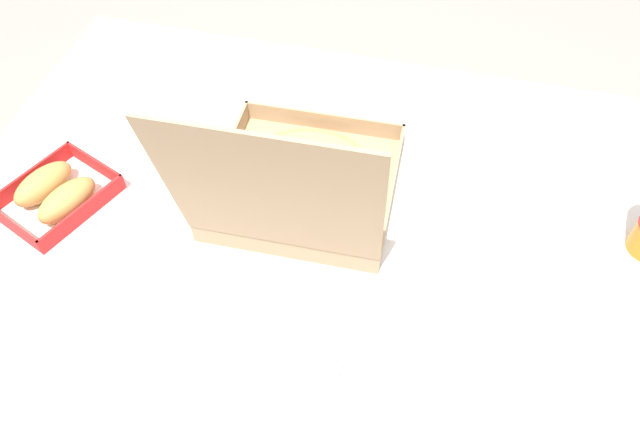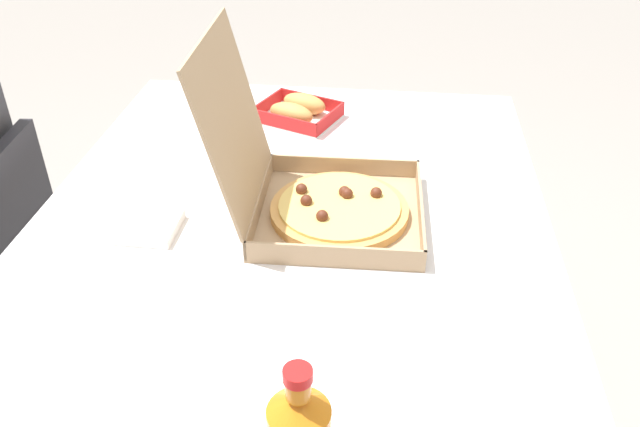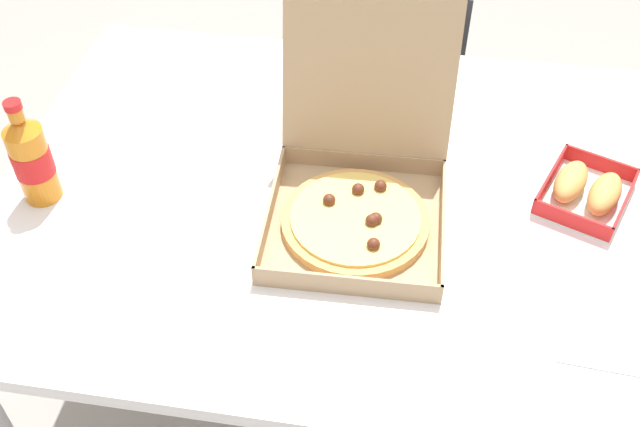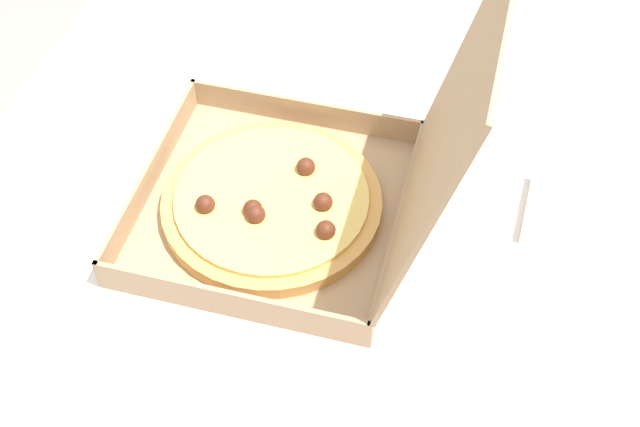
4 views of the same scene
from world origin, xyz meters
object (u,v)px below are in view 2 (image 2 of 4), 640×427
(bread_side_box, at_px, (298,110))
(napkin_pile, at_px, (149,227))
(paper_menu, at_px, (424,119))
(pizza_box_open, at_px, (320,194))

(bread_side_box, distance_m, napkin_pile, 0.56)
(bread_side_box, bearing_deg, napkin_pile, 157.47)
(bread_side_box, relative_size, paper_menu, 1.11)
(paper_menu, height_order, napkin_pile, napkin_pile)
(pizza_box_open, xyz_separation_m, bread_side_box, (0.43, 0.11, -0.03))
(pizza_box_open, xyz_separation_m, paper_menu, (0.46, -0.22, -0.05))
(pizza_box_open, xyz_separation_m, napkin_pile, (-0.09, 0.32, -0.04))
(paper_menu, bearing_deg, pizza_box_open, 158.88)
(paper_menu, xyz_separation_m, napkin_pile, (-0.55, 0.54, 0.01))
(paper_menu, bearing_deg, bread_side_box, 99.91)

